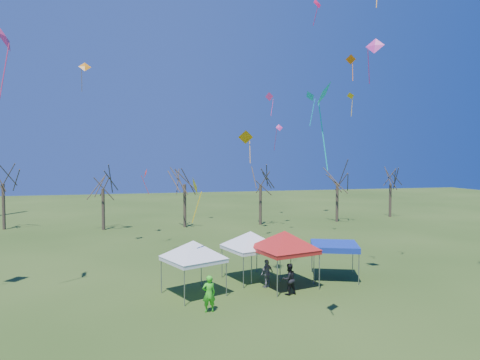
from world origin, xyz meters
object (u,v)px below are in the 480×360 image
at_px(tree_3, 261,170).
at_px(person_green, 209,294).
at_px(tree_5, 391,172).
at_px(tree_2, 185,169).
at_px(person_grey, 267,273).
at_px(tree_4, 337,170).
at_px(tent_blue, 334,246).
at_px(tent_white_west, 193,244).
at_px(tent_white_mid, 251,235).
at_px(tent_red, 285,235).
at_px(tree_1, 103,174).
at_px(tree_0, 2,167).
at_px(person_dark, 289,279).

relative_size(tree_3, person_green, 4.42).
bearing_deg(person_green, tree_5, -139.39).
xyz_separation_m(tree_2, person_grey, (2.13, -22.60, -5.48)).
height_order(tree_4, person_green, tree_4).
xyz_separation_m(tent_blue, person_grey, (-4.59, -0.73, -1.20)).
height_order(tree_4, tent_white_west, tree_4).
xyz_separation_m(tent_white_mid, tent_blue, (5.09, -1.01, -0.77)).
distance_m(tree_4, tent_blue, 24.48).
xyz_separation_m(tree_2, tree_3, (8.40, -0.33, -0.21)).
bearing_deg(tent_red, person_grey, 174.53).
bearing_deg(person_grey, tent_white_west, -26.53).
bearing_deg(tree_4, tree_2, 178.78).
bearing_deg(tree_4, tent_blue, -117.12).
distance_m(tree_2, person_grey, 23.35).
distance_m(tree_1, person_green, 27.21).
xyz_separation_m(tree_2, tent_white_west, (-2.17, -22.89, -3.51)).
bearing_deg(tree_2, tree_3, -2.27).
distance_m(tent_red, tent_blue, 3.79).
bearing_deg(person_grey, tree_0, -81.54).
bearing_deg(tree_2, person_green, -93.99).
bearing_deg(tent_blue, tree_0, 135.37).
height_order(tent_white_mid, tent_blue, tent_white_mid).
height_order(tent_white_west, tent_white_mid, tent_white_mid).
relative_size(tree_5, person_dark, 4.34).
xyz_separation_m(tree_2, tent_blue, (6.71, -21.86, -4.28)).
bearing_deg(tree_0, tree_3, -7.08).
bearing_deg(tree_1, tent_red, -63.27).
distance_m(tent_white_west, tent_blue, 8.97).
bearing_deg(person_green, tree_1, -79.55).
xyz_separation_m(tree_1, tree_3, (16.80, -0.60, 0.29)).
bearing_deg(tent_white_west, person_green, -82.31).
xyz_separation_m(tree_3, tent_blue, (-1.68, -21.53, -4.07)).
bearing_deg(tree_2, tent_white_mid, -85.55).
height_order(tent_white_mid, person_grey, tent_white_mid).
bearing_deg(tree_3, person_green, -111.91).
height_order(tree_4, tent_red, tree_4).
xyz_separation_m(tree_0, tree_2, (18.48, -3.01, -0.20)).
relative_size(tree_2, tree_3, 1.03).
xyz_separation_m(tree_2, tent_white_mid, (1.62, -20.85, -3.50)).
distance_m(tent_white_west, person_green, 3.38).
bearing_deg(tent_blue, person_grey, -170.90).
relative_size(tree_4, tent_white_mid, 2.10).
bearing_deg(tent_white_mid, tree_2, 94.45).
bearing_deg(tent_blue, person_dark, -149.26).
height_order(tree_0, tent_red, tree_0).
height_order(tree_2, tent_red, tree_2).
xyz_separation_m(tree_4, tent_white_mid, (-16.10, -20.48, -3.27)).
bearing_deg(tree_5, tent_blue, -129.44).
height_order(tree_0, person_green, tree_0).
relative_size(tree_0, person_grey, 5.19).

